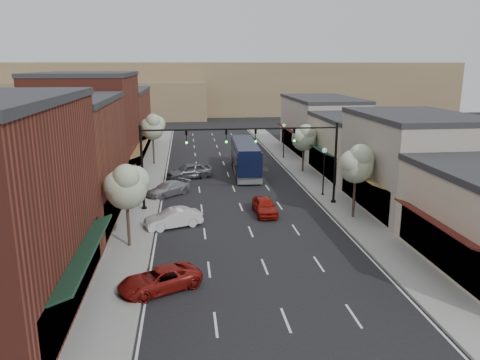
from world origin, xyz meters
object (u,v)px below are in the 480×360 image
object	(u,v)px
parked_car_d	(189,171)
signal_mast_left	(172,155)
parked_car_b	(173,218)
tree_right_far	(304,137)
tree_right_near	(357,163)
parked_car_c	(168,189)
signal_mast_right	(308,152)
red_hatchback	(265,206)
coach_bus	(245,157)
lamp_post_near	(324,164)
parked_car_a	(159,280)
tree_left_near	(127,185)
tree_left_far	(153,126)
lamp_post_far	(284,135)

from	to	relation	value
parked_car_d	signal_mast_left	bearing A→B (deg)	-24.39
parked_car_b	parked_car_d	distance (m)	15.17
tree_right_far	tree_right_near	bearing A→B (deg)	-90.00
tree_right_far	parked_car_c	bearing A→B (deg)	-152.09
signal_mast_left	parked_car_b	size ratio (longest dim) A/B	1.95
tree_right_near	tree_right_far	bearing A→B (deg)	90.00
signal_mast_right	red_hatchback	size ratio (longest dim) A/B	2.01
coach_bus	lamp_post_near	bearing A→B (deg)	-56.80
tree_right_near	parked_car_d	size ratio (longest dim) A/B	1.24
signal_mast_right	lamp_post_near	xyz separation A→B (m)	(2.18, 2.50, -1.62)
parked_car_a	parked_car_b	distance (m)	9.90
signal_mast_right	parked_car_d	xyz separation A→B (m)	(-9.82, 10.72, -3.81)
tree_left_near	parked_car_a	size ratio (longest dim) A/B	1.28
signal_mast_right	parked_car_b	bearing A→B (deg)	-158.53
lamp_post_near	parked_car_b	world-z (taller)	lamp_post_near
tree_left_near	lamp_post_near	bearing A→B (deg)	33.33
tree_left_near	lamp_post_near	distance (m)	19.25
tree_right_near	tree_left_far	distance (m)	27.56
tree_right_near	lamp_post_far	world-z (taller)	tree_right_near
coach_bus	tree_right_far	bearing A→B (deg)	-1.04
parked_car_b	parked_car_d	bearing A→B (deg)	154.55
lamp_post_far	tree_left_near	bearing A→B (deg)	-119.78
tree_right_near	red_hatchback	world-z (taller)	tree_right_near
signal_mast_right	coach_bus	world-z (taller)	signal_mast_right
coach_bus	parked_car_a	bearing A→B (deg)	-104.35
tree_left_near	lamp_post_near	size ratio (longest dim) A/B	1.28
tree_right_near	parked_car_a	size ratio (longest dim) A/B	1.34
parked_car_d	tree_left_near	bearing A→B (deg)	-29.02
lamp_post_near	coach_bus	xyz separation A→B (m)	(-5.88, 9.82, -1.20)
tree_right_far	parked_car_a	xyz separation A→B (m)	(-14.38, -26.22, -3.38)
coach_bus	tree_left_near	bearing A→B (deg)	-114.24
red_hatchback	parked_car_c	xyz separation A→B (m)	(-7.86, 6.34, -0.05)
tree_left_near	coach_bus	distance (m)	22.90
lamp_post_far	coach_bus	world-z (taller)	lamp_post_far
parked_car_d	parked_car_a	bearing A→B (deg)	-21.03
tree_right_near	coach_bus	xyz separation A→B (m)	(-6.42, 16.37, -2.64)
tree_right_far	red_hatchback	bearing A→B (deg)	-115.47
lamp_post_far	parked_car_a	size ratio (longest dim) A/B	1.00
tree_left_near	signal_mast_right	bearing A→B (deg)	30.14
red_hatchback	parked_car_b	xyz separation A→B (m)	(-7.19, -2.29, -0.00)
red_hatchback	signal_mast_left	bearing A→B (deg)	162.80
red_hatchback	parked_car_a	xyz separation A→B (m)	(-7.69, -12.18, -0.08)
signal_mast_left	parked_car_a	xyz separation A→B (m)	(-0.41, -14.27, -4.01)
tree_right_far	lamp_post_far	world-z (taller)	tree_right_far
signal_mast_left	tree_left_near	xyz separation A→B (m)	(-2.63, -8.05, -0.40)
coach_bus	tree_right_near	bearing A→B (deg)	-66.28
signal_mast_right	parked_car_b	distance (m)	12.61
lamp_post_near	parked_car_a	xyz separation A→B (m)	(-13.83, -16.78, -2.39)
tree_left_far	tree_right_far	bearing A→B (deg)	-19.87
signal_mast_left	tree_right_near	world-z (taller)	signal_mast_left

